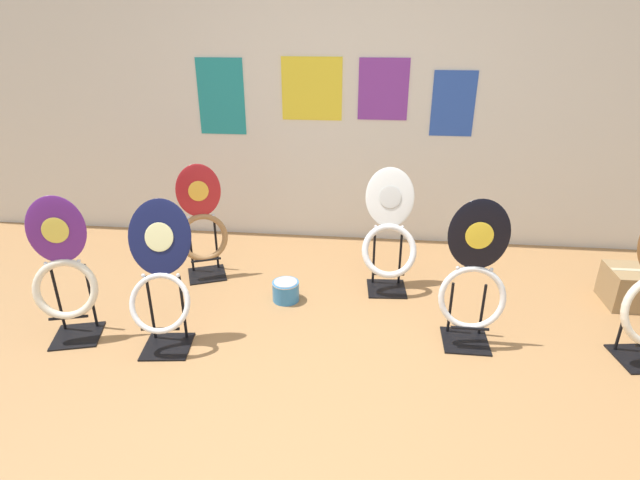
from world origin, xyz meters
The scene contains 9 objects.
ground_plane centered at (0.00, 0.00, 0.00)m, with size 14.00×14.00×0.00m, color #A37547.
wall_back centered at (0.00, 2.30, 1.30)m, with size 8.00×0.07×2.60m.
toilet_seat_display_purple_note centered at (-1.62, 0.50, 0.45)m, with size 0.40×0.35×0.92m.
toilet_seat_display_crimson_swirl centered at (-1.07, 1.40, 0.42)m, with size 0.39×0.37×0.89m.
toilet_seat_display_jazz_black centered at (0.82, 0.71, 0.44)m, with size 0.40×0.28×0.93m.
toilet_seat_display_navy_moon centered at (-1.02, 0.49, 0.43)m, with size 0.41×0.40×0.89m.
toilet_seat_display_white_plain centered at (0.33, 1.35, 0.41)m, with size 0.41×0.38×0.89m.
paint_can centered at (-0.38, 1.09, 0.08)m, with size 0.19×0.19×0.15m.
storage_box centered at (2.07, 1.31, 0.13)m, with size 0.41×0.32×0.27m.
Camera 1 is at (0.20, -1.97, 1.84)m, focal length 28.00 mm.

